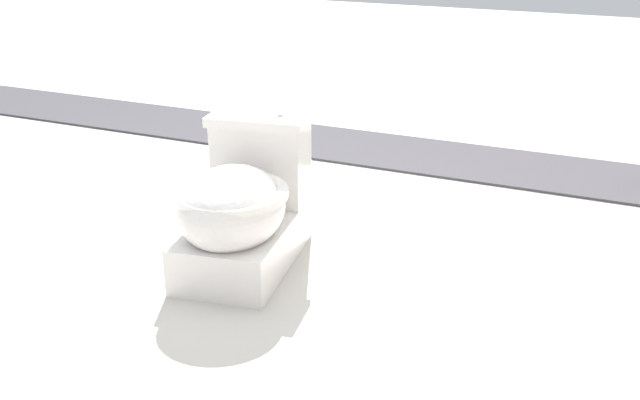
{
  "coord_description": "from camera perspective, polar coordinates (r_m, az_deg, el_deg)",
  "views": [
    {
      "loc": [
        2.21,
        1.23,
        1.24
      ],
      "look_at": [
        0.09,
        0.29,
        0.3
      ],
      "focal_mm": 42.0,
      "sensor_mm": 36.0,
      "label": 1
    }
  ],
  "objects": [
    {
      "name": "toilet",
      "position": [
        2.65,
        -5.96,
        -0.64
      ],
      "size": [
        0.68,
        0.47,
        0.52
      ],
      "rotation": [
        0.0,
        0.0,
        0.15
      ],
      "color": "white",
      "rests_on": "ground"
    },
    {
      "name": "ground_plane",
      "position": [
        2.81,
        -4.73,
        -4.17
      ],
      "size": [
        14.0,
        14.0,
        0.0
      ],
      "primitive_type": "plane",
      "color": "beige"
    },
    {
      "name": "gravel_strip",
      "position": [
        3.84,
        11.64,
        2.84
      ],
      "size": [
        0.56,
        8.0,
        0.01
      ],
      "primitive_type": "cube",
      "color": "#423F44",
      "rests_on": "ground"
    }
  ]
}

